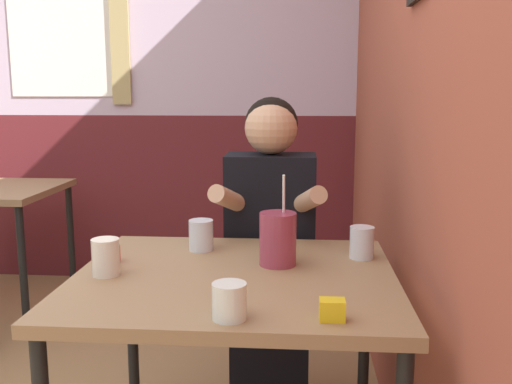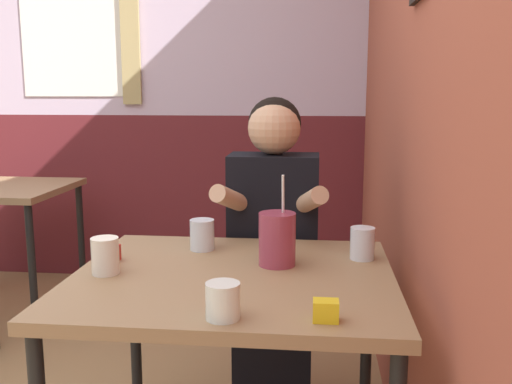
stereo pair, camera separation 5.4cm
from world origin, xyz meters
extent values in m
cube|color=#9E4C38|center=(1.48, 1.21, 1.35)|extent=(0.06, 4.42, 2.70)
cube|color=maroon|center=(0.00, 2.45, 0.55)|extent=(5.90, 0.06, 1.10)
cube|color=white|center=(-0.44, 2.42, 1.55)|extent=(0.67, 0.01, 0.66)
cube|color=tan|center=(-0.05, 2.40, 1.55)|extent=(0.12, 0.02, 0.76)
cube|color=#93704C|center=(0.91, 0.36, 0.71)|extent=(0.94, 0.82, 0.04)
cylinder|color=black|center=(0.48, 0.73, 0.34)|extent=(0.04, 0.04, 0.69)
cylinder|color=black|center=(1.34, 0.73, 0.34)|extent=(0.04, 0.04, 0.69)
cylinder|color=black|center=(-0.31, 1.47, 0.34)|extent=(0.04, 0.04, 0.69)
cylinder|color=black|center=(-0.31, 2.10, 0.34)|extent=(0.04, 0.04, 0.69)
cube|color=black|center=(0.98, 0.90, 0.24)|extent=(0.31, 0.20, 0.48)
cube|color=black|center=(0.98, 0.90, 0.75)|extent=(0.34, 0.20, 0.54)
sphere|color=black|center=(0.98, 0.93, 1.13)|extent=(0.20, 0.20, 0.20)
sphere|color=tan|center=(0.98, 0.90, 1.12)|extent=(0.20, 0.20, 0.20)
cylinder|color=tan|center=(0.85, 0.76, 0.87)|extent=(0.14, 0.27, 0.15)
cylinder|color=tan|center=(1.12, 0.76, 0.87)|extent=(0.14, 0.27, 0.15)
cylinder|color=#99384C|center=(1.03, 0.46, 0.81)|extent=(0.11, 0.11, 0.16)
cylinder|color=white|center=(1.05, 0.46, 0.94)|extent=(0.01, 0.04, 0.14)
cylinder|color=silver|center=(1.29, 0.55, 0.78)|extent=(0.08, 0.08, 0.10)
cylinder|color=silver|center=(0.93, 0.02, 0.77)|extent=(0.08, 0.08, 0.09)
cylinder|color=silver|center=(0.53, 0.32, 0.78)|extent=(0.08, 0.08, 0.11)
cylinder|color=silver|center=(0.76, 0.60, 0.78)|extent=(0.08, 0.08, 0.10)
cube|color=#B7140F|center=(0.50, 0.44, 0.75)|extent=(0.06, 0.04, 0.05)
cube|color=yellow|center=(1.17, 0.03, 0.75)|extent=(0.06, 0.04, 0.05)
camera|label=1|loc=(1.09, -1.24, 1.25)|focal=40.00mm
camera|label=2|loc=(1.14, -1.23, 1.25)|focal=40.00mm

